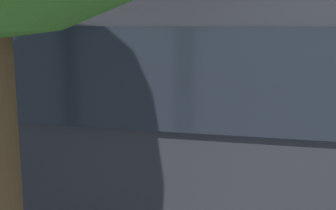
{
  "coord_description": "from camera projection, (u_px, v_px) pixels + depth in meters",
  "views": [
    {
      "loc": [
        -1.92,
        9.89,
        2.93
      ],
      "look_at": [
        -0.25,
        -0.02,
        1.1
      ],
      "focal_mm": 47.44,
      "sensor_mm": 36.0,
      "label": 1
    }
  ],
  "objects": [
    {
      "name": "tour_bus",
      "position": [
        205.0,
        129.0,
        5.53
      ],
      "size": [
        10.16,
        3.22,
        3.25
      ],
      "color": "#26262B",
      "rests_on": "ground_plane"
    },
    {
      "name": "spectator_right",
      "position": [
        170.0,
        123.0,
        8.73
      ],
      "size": [
        0.58,
        0.38,
        1.73
      ],
      "color": "#473823",
      "rests_on": "ground_plane"
    },
    {
      "name": "parked_motorcycle_silver",
      "position": [
        41.0,
        158.0,
        8.28
      ],
      "size": [
        2.03,
        0.72,
        0.99
      ],
      "color": "black",
      "rests_on": "ground_plane"
    },
    {
      "name": "spectator_far_right",
      "position": [
        115.0,
        124.0,
        8.71
      ],
      "size": [
        0.57,
        0.39,
        1.68
      ],
      "color": "black",
      "rests_on": "ground_plane"
    },
    {
      "name": "stunt_motorcycle",
      "position": [
        85.0,
        90.0,
        13.05
      ],
      "size": [
        1.79,
        1.13,
        1.82
      ],
      "color": "black",
      "rests_on": "ground_plane"
    },
    {
      "name": "bay_line_c",
      "position": [
        135.0,
        131.0,
        12.34
      ],
      "size": [
        0.32,
        4.81,
        0.01
      ],
      "color": "white",
      "rests_on": "ground_plane"
    },
    {
      "name": "ground_plane",
      "position": [
        157.0,
        151.0,
        10.43
      ],
      "size": [
        80.0,
        80.0,
        0.0
      ],
      "primitive_type": "plane",
      "color": "#424247"
    },
    {
      "name": "bay_line_b",
      "position": [
        240.0,
        135.0,
        11.87
      ],
      "size": [
        0.3,
        4.31,
        0.01
      ],
      "color": "white",
      "rests_on": "ground_plane"
    },
    {
      "name": "bay_line_d",
      "position": [
        38.0,
        127.0,
        12.81
      ],
      "size": [
        0.31,
        4.68,
        0.01
      ],
      "color": "white",
      "rests_on": "ground_plane"
    },
    {
      "name": "spectator_centre",
      "position": [
        233.0,
        127.0,
        8.45
      ],
      "size": [
        0.58,
        0.33,
        1.69
      ],
      "color": "black",
      "rests_on": "ground_plane"
    },
    {
      "name": "spectator_left",
      "position": [
        288.0,
        129.0,
        8.33
      ],
      "size": [
        0.57,
        0.31,
        1.68
      ],
      "color": "black",
      "rests_on": "ground_plane"
    }
  ]
}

